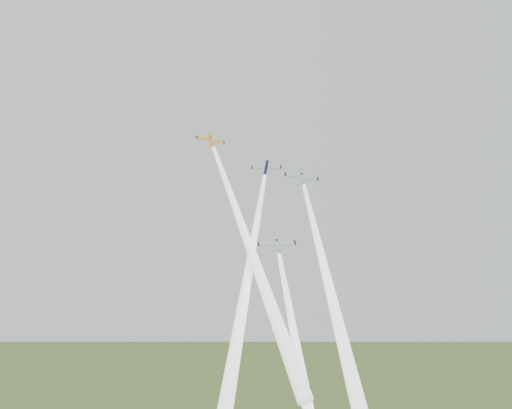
# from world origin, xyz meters

# --- Properties ---
(plane_yellow) EXTENTS (8.06, 7.80, 6.39)m
(plane_yellow) POSITION_xyz_m (-10.32, 3.89, 108.45)
(plane_yellow) COLOR orange
(smoke_trail_yellow) EXTENTS (19.29, 47.69, 50.68)m
(smoke_trail_yellow) POSITION_xyz_m (-1.42, -20.77, 81.72)
(smoke_trail_yellow) COLOR white
(plane_navy) EXTENTS (8.04, 6.86, 5.90)m
(plane_navy) POSITION_xyz_m (2.52, 3.92, 101.96)
(plane_navy) COLOR #0C1337
(smoke_trail_navy) EXTENTS (10.69, 47.21, 48.34)m
(smoke_trail_navy) POSITION_xyz_m (-1.80, -20.77, 76.40)
(smoke_trail_navy) COLOR white
(plane_silver_right) EXTENTS (8.15, 7.32, 7.42)m
(plane_silver_right) POSITION_xyz_m (10.63, 2.26, 99.47)
(plane_silver_right) COLOR #ADB4BB
(smoke_trail_silver_right) EXTENTS (7.16, 43.24, 43.99)m
(smoke_trail_silver_right) POSITION_xyz_m (13.09, -20.54, 76.08)
(smoke_trail_silver_right) COLOR white
(plane_silver_low) EXTENTS (8.90, 7.30, 6.91)m
(plane_silver_low) POSITION_xyz_m (4.25, -11.05, 83.11)
(plane_silver_low) COLOR #AAB2B8
(smoke_trail_silver_low) EXTENTS (8.17, 46.05, 46.92)m
(smoke_trail_silver_low) POSITION_xyz_m (7.22, -35.24, 58.26)
(smoke_trail_silver_low) COLOR white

